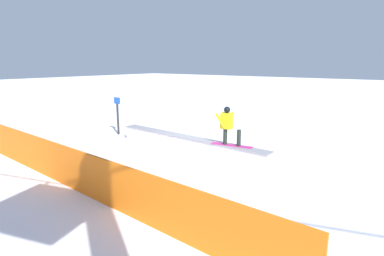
# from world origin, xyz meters

# --- Properties ---
(ground_plane) EXTENTS (120.00, 120.00, 0.00)m
(ground_plane) POSITION_xyz_m (0.00, 0.00, 0.00)
(ground_plane) COLOR white
(grind_box) EXTENTS (6.92, 0.79, 0.59)m
(grind_box) POSITION_xyz_m (0.00, 0.00, 0.27)
(grind_box) COLOR white
(grind_box) RESTS_ON ground_plane
(snowboarder) EXTENTS (1.48, 0.58, 1.34)m
(snowboarder) POSITION_xyz_m (-1.84, 0.11, 1.31)
(snowboarder) COLOR #BF2A80
(snowboarder) RESTS_ON grind_box
(safety_fence) EXTENTS (12.59, 0.60, 1.16)m
(safety_fence) POSITION_xyz_m (0.00, 4.74, 0.58)
(safety_fence) COLOR orange
(safety_fence) RESTS_ON ground_plane
(trail_marker) EXTENTS (0.40, 0.10, 1.78)m
(trail_marker) POSITION_xyz_m (4.46, -0.29, 0.96)
(trail_marker) COLOR #262628
(trail_marker) RESTS_ON ground_plane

